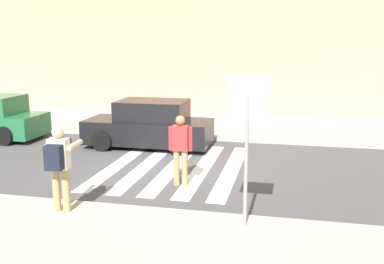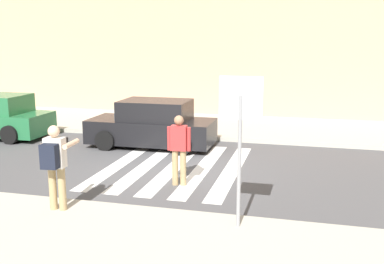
% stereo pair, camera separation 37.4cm
% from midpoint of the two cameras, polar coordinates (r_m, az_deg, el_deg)
% --- Properties ---
extents(ground_plane, '(120.00, 120.00, 0.00)m').
position_cam_midpoint_polar(ground_plane, '(12.42, -3.38, -4.67)').
color(ground_plane, '#4C4C4F').
extents(sidewalk_far, '(60.00, 4.80, 0.14)m').
position_cam_midpoint_polar(sidewalk_far, '(18.08, 1.83, 0.81)').
color(sidewalk_far, '#B2AD9E').
rests_on(sidewalk_far, ground).
extents(building_facade_far, '(56.00, 4.00, 6.39)m').
position_cam_midpoint_polar(building_facade_far, '(22.09, 4.06, 10.94)').
color(building_facade_far, tan).
rests_on(building_facade_far, ground).
extents(crosswalk_stripe_0, '(0.44, 5.20, 0.01)m').
position_cam_midpoint_polar(crosswalk_stripe_0, '(13.11, -9.89, -3.92)').
color(crosswalk_stripe_0, silver).
rests_on(crosswalk_stripe_0, ground).
extents(crosswalk_stripe_1, '(0.44, 5.20, 0.01)m').
position_cam_midpoint_polar(crosswalk_stripe_1, '(12.83, -6.58, -4.16)').
color(crosswalk_stripe_1, silver).
rests_on(crosswalk_stripe_1, ground).
extents(crosswalk_stripe_2, '(0.44, 5.20, 0.01)m').
position_cam_midpoint_polar(crosswalk_stripe_2, '(12.60, -3.13, -4.40)').
color(crosswalk_stripe_2, silver).
rests_on(crosswalk_stripe_2, ground).
extents(crosswalk_stripe_3, '(0.44, 5.20, 0.01)m').
position_cam_midpoint_polar(crosswalk_stripe_3, '(12.41, 0.44, -4.63)').
color(crosswalk_stripe_3, silver).
rests_on(crosswalk_stripe_3, ground).
extents(crosswalk_stripe_4, '(0.44, 5.20, 0.01)m').
position_cam_midpoint_polar(crosswalk_stripe_4, '(12.28, 4.11, -4.85)').
color(crosswalk_stripe_4, silver).
rests_on(crosswalk_stripe_4, ground).
extents(stop_sign, '(0.76, 0.08, 2.74)m').
position_cam_midpoint_polar(stop_sign, '(7.90, 5.69, 1.73)').
color(stop_sign, gray).
rests_on(stop_sign, sidewalk_near).
extents(photographer_with_backpack, '(0.62, 0.87, 1.72)m').
position_cam_midpoint_polar(photographer_with_backpack, '(9.17, -17.69, -3.61)').
color(photographer_with_backpack, tan).
rests_on(photographer_with_backpack, sidewalk_near).
extents(pedestrian_crossing, '(0.58, 0.26, 1.72)m').
position_cam_midpoint_polar(pedestrian_crossing, '(10.79, -2.47, -1.84)').
color(pedestrian_crossing, tan).
rests_on(pedestrian_crossing, ground).
extents(parked_car_black, '(4.10, 1.92, 1.55)m').
position_cam_midpoint_polar(parked_car_black, '(14.78, -6.13, 0.85)').
color(parked_car_black, black).
rests_on(parked_car_black, ground).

